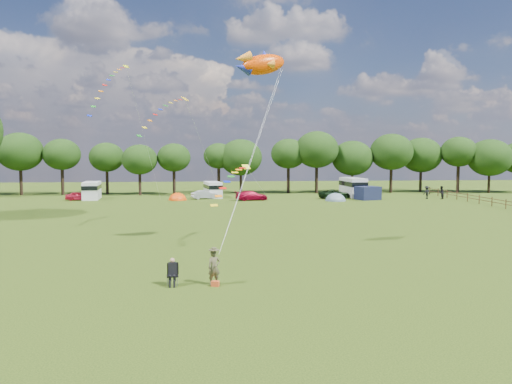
{
  "coord_description": "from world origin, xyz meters",
  "views": [
    {
      "loc": [
        -3.06,
        -26.43,
        6.74
      ],
      "look_at": [
        0.0,
        8.0,
        4.0
      ],
      "focal_mm": 35.0,
      "sensor_mm": 36.0,
      "label": 1
    }
  ],
  "objects": [
    {
      "name": "streamer_kite_a",
      "position": [
        -13.08,
        25.48,
        13.91
      ],
      "size": [
        3.29,
        5.5,
        5.74
      ],
      "rotation": [
        0.0,
        0.0,
        0.65
      ],
      "color": "#CAD10D",
      "rests_on": "ground"
    },
    {
      "name": "fence",
      "position": [
        32.0,
        34.5,
        0.7
      ],
      "size": [
        0.12,
        33.12,
        1.2
      ],
      "color": "#472D19",
      "rests_on": "ground"
    },
    {
      "name": "ground_plane",
      "position": [
        0.0,
        0.0,
        0.0
      ],
      "size": [
        180.0,
        180.0,
        0.0
      ],
      "primitive_type": "plane",
      "color": "black",
      "rests_on": "ground"
    },
    {
      "name": "kite_flyer",
      "position": [
        -2.97,
        -1.32,
        0.89
      ],
      "size": [
        0.75,
        0.61,
        1.78
      ],
      "primitive_type": "imported",
      "rotation": [
        0.0,
        0.0,
        0.33
      ],
      "color": "brown",
      "rests_on": "ground"
    },
    {
      "name": "streamer_kite_b",
      "position": [
        -7.01,
        18.77,
        10.59
      ],
      "size": [
        4.23,
        4.73,
        3.81
      ],
      "rotation": [
        0.0,
        0.0,
        1.08
      ],
      "color": "yellow",
      "rests_on": "ground"
    },
    {
      "name": "campervan_b",
      "position": [
        -20.38,
        47.22,
        1.35
      ],
      "size": [
        2.71,
        5.33,
        2.51
      ],
      "rotation": [
        0.0,
        0.0,
        1.67
      ],
      "color": "silver",
      "rests_on": "ground"
    },
    {
      "name": "camp_chair",
      "position": [
        -5.08,
        -1.27,
        0.85
      ],
      "size": [
        0.63,
        0.63,
        1.43
      ],
      "rotation": [
        0.0,
        0.0,
        0.11
      ],
      "color": "#99999E",
      "rests_on": "ground"
    },
    {
      "name": "walker_b",
      "position": [
        28.16,
        43.49,
        0.94
      ],
      "size": [
        1.34,
        0.96,
        1.89
      ],
      "primitive_type": "imported",
      "rotation": [
        0.0,
        0.0,
        3.5
      ],
      "color": "black",
      "rests_on": "ground"
    },
    {
      "name": "campervan_d",
      "position": [
        18.37,
        47.67,
        1.55
      ],
      "size": [
        2.95,
        6.07,
        2.89
      ],
      "rotation": [
        0.0,
        0.0,
        1.65
      ],
      "color": "#BDBEBF",
      "rests_on": "ground"
    },
    {
      "name": "car_d",
      "position": [
        14.99,
        45.47,
        0.65
      ],
      "size": [
        5.27,
        3.81,
        1.31
      ],
      "primitive_type": "imported",
      "rotation": [
        0.0,
        0.0,
        1.95
      ],
      "color": "black",
      "rests_on": "ground"
    },
    {
      "name": "streamer_kite_c",
      "position": [
        -1.42,
        10.56,
        4.89
      ],
      "size": [
        3.16,
        4.84,
        2.79
      ],
      "rotation": [
        0.0,
        0.0,
        0.39
      ],
      "color": "#F9FF24",
      "rests_on": "ground"
    },
    {
      "name": "tent_orange",
      "position": [
        -7.93,
        44.82,
        0.02
      ],
      "size": [
        2.61,
        2.86,
        2.04
      ],
      "color": "#EE4507",
      "rests_on": "ground"
    },
    {
      "name": "car_a",
      "position": [
        -21.75,
        45.51,
        0.62
      ],
      "size": [
        3.72,
        1.48,
        1.24
      ],
      "primitive_type": "imported",
      "rotation": [
        0.0,
        0.0,
        1.57
      ],
      "color": "#B91730",
      "rests_on": "ground"
    },
    {
      "name": "awning_navy",
      "position": [
        19.19,
        43.02,
        0.95
      ],
      "size": [
        3.65,
        3.28,
        1.9
      ],
      "primitive_type": "cube",
      "rotation": [
        0.0,
        0.0,
        0.31
      ],
      "color": "#171C39",
      "rests_on": "ground"
    },
    {
      "name": "walker_a",
      "position": [
        30.1,
        42.95,
        0.95
      ],
      "size": [
        1.06,
        1.04,
        1.9
      ],
      "primitive_type": "imported",
      "rotation": [
        0.0,
        0.0,
        3.89
      ],
      "color": "black",
      "rests_on": "ground"
    },
    {
      "name": "fish_kite",
      "position": [
        0.29,
        8.61,
        12.87
      ],
      "size": [
        4.03,
        2.3,
        2.11
      ],
      "rotation": [
        0.0,
        -0.21,
        0.31
      ],
      "color": "#E23D00",
      "rests_on": "ground"
    },
    {
      "name": "tent_greyblue",
      "position": [
        14.16,
        41.69,
        0.02
      ],
      "size": [
        2.91,
        3.19,
        2.16
      ],
      "color": "slate",
      "rests_on": "ground"
    },
    {
      "name": "kite_bag",
      "position": [
        -2.92,
        -1.64,
        0.14
      ],
      "size": [
        0.44,
        0.36,
        0.27
      ],
      "primitive_type": "cube",
      "rotation": [
        0.0,
        0.0,
        -0.3
      ],
      "color": "#C8481F",
      "rests_on": "ground"
    },
    {
      "name": "campervan_c",
      "position": [
        -2.91,
        48.43,
        1.27
      ],
      "size": [
        2.93,
        5.12,
        2.36
      ],
      "rotation": [
        0.0,
        0.0,
        1.76
      ],
      "color": "silver",
      "rests_on": "ground"
    },
    {
      "name": "tree_line",
      "position": [
        5.3,
        54.99,
        6.35
      ],
      "size": [
        102.98,
        10.98,
        10.27
      ],
      "color": "black",
      "rests_on": "ground"
    },
    {
      "name": "car_b",
      "position": [
        -4.13,
        46.19,
        0.63
      ],
      "size": [
        3.78,
        2.34,
        1.25
      ],
      "primitive_type": "imported",
      "rotation": [
        0.0,
        0.0,
        1.88
      ],
      "color": "#94969D",
      "rests_on": "ground"
    },
    {
      "name": "car_c",
      "position": [
        2.51,
        43.57,
        0.67
      ],
      "size": [
        4.75,
        2.81,
        1.33
      ],
      "primitive_type": "imported",
      "rotation": [
        0.0,
        0.0,
        1.8
      ],
      "color": "maroon",
      "rests_on": "ground"
    }
  ]
}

